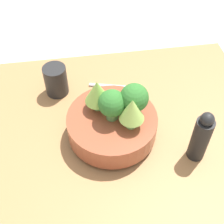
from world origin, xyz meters
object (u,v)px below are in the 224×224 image
cup (56,80)px  pepper_mill (201,137)px  fork (117,87)px  bowl (112,125)px

cup → pepper_mill: pepper_mill is taller
pepper_mill → cup: bearing=-39.9°
pepper_mill → fork: size_ratio=0.94×
pepper_mill → bowl: bearing=-25.2°
cup → pepper_mill: size_ratio=0.59×
bowl → fork: size_ratio=1.39×
bowl → pepper_mill: 0.22m
fork → bowl: bearing=76.9°
bowl → pepper_mill: pepper_mill is taller
bowl → cup: size_ratio=2.50×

